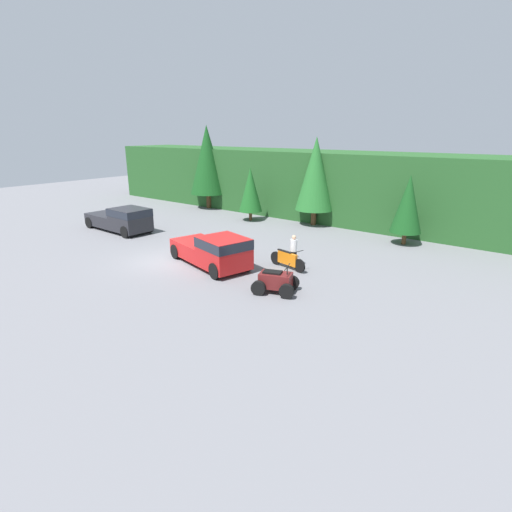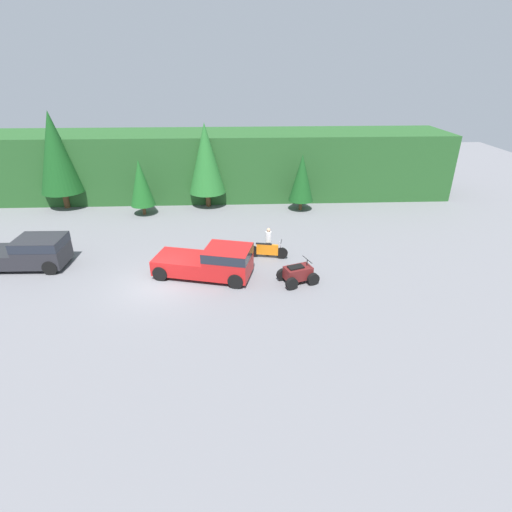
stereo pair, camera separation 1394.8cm
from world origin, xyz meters
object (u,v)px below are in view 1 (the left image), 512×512
quad_atv (276,282)px  rider_person (294,250)px  pickup_truck_red (214,250)px  pickup_truck_second (122,219)px  dirt_bike (287,260)px

quad_atv → rider_person: bearing=90.3°
pickup_truck_red → pickup_truck_second: (-10.61, 1.66, 0.00)m
pickup_truck_red → quad_atv: size_ratio=2.48×
pickup_truck_red → dirt_bike: pickup_truck_red is taller
pickup_truck_red → dirt_bike: 3.85m
pickup_truck_second → quad_atv: 15.35m
dirt_bike → rider_person: 0.64m
dirt_bike → quad_atv: size_ratio=1.07×
quad_atv → dirt_bike: bearing=94.4°
pickup_truck_second → quad_atv: size_ratio=2.54×
rider_person → quad_atv: bearing=-42.6°
pickup_truck_second → pickup_truck_red: bearing=-7.7°
pickup_truck_second → rider_person: (13.84, 0.96, -0.00)m
rider_person → pickup_truck_second: bearing=-149.2°
pickup_truck_red → rider_person: pickup_truck_red is taller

